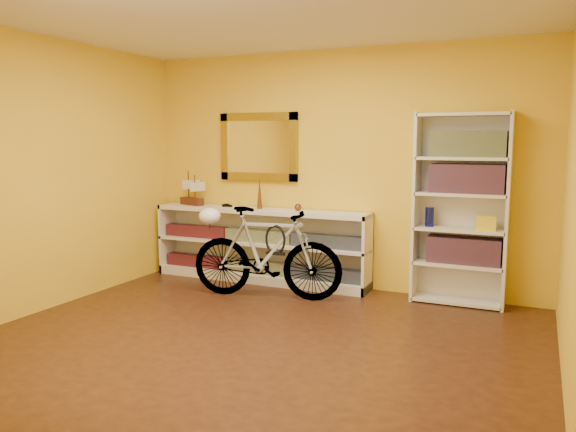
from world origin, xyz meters
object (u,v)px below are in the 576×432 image
at_px(bookcase, 460,209).
at_px(bicycle, 266,253).
at_px(console_unit, 260,245).
at_px(helmet, 210,216).

bearing_deg(bookcase, bicycle, -161.49).
height_order(console_unit, bookcase, bookcase).
bearing_deg(bookcase, console_unit, -179.35).
bearing_deg(bicycle, console_unit, 22.71).
distance_m(bookcase, helmet, 2.54).
xyz_separation_m(console_unit, bookcase, (2.21, 0.03, 0.52)).
relative_size(bicycle, helmet, 6.94).
bearing_deg(console_unit, helmet, -107.97).
height_order(bicycle, helmet, bicycle).
xyz_separation_m(bookcase, helmet, (-2.44, -0.72, -0.11)).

